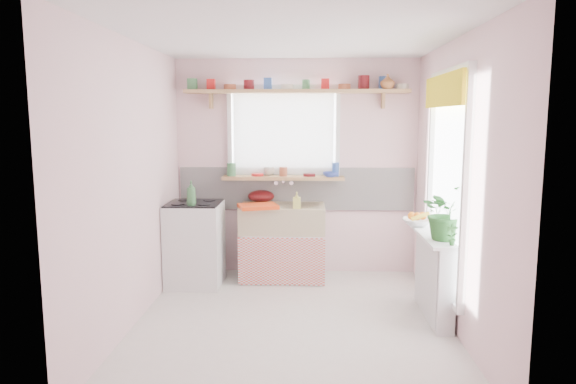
{
  "coord_description": "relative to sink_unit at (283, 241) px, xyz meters",
  "views": [
    {
      "loc": [
        0.14,
        -4.39,
        1.82
      ],
      "look_at": [
        -0.06,
        0.55,
        1.11
      ],
      "focal_mm": 32.0,
      "sensor_mm": 36.0,
      "label": 1
    }
  ],
  "objects": [
    {
      "name": "shelf_crockery",
      "position": [
        0.11,
        0.18,
        1.76
      ],
      "size": [
        2.47,
        0.11,
        0.12
      ],
      "color": "#3F7F4C",
      "rests_on": "pine_shelf"
    },
    {
      "name": "sill_cup",
      "position": [
        -0.17,
        0.25,
        0.78
      ],
      "size": [
        0.16,
        0.16,
        0.1
      ],
      "primitive_type": "imported",
      "rotation": [
        0.0,
        0.0,
        -0.25
      ],
      "color": "beige",
      "rests_on": "windowsill"
    },
    {
      "name": "colander",
      "position": [
        -0.26,
        0.21,
        0.49
      ],
      "size": [
        0.32,
        0.32,
        0.14
      ],
      "primitive_type": "ellipsoid",
      "rotation": [
        0.0,
        0.0,
        -0.03
      ],
      "color": "#510D10",
      "rests_on": "sink_unit"
    },
    {
      "name": "jade_plant",
      "position": [
        1.48,
        -1.27,
        0.59
      ],
      "size": [
        0.55,
        0.52,
        0.49
      ],
      "primitive_type": "imported",
      "rotation": [
        0.0,
        0.0,
        0.42
      ],
      "color": "#2B6A2A",
      "rests_on": "radiator_ledge"
    },
    {
      "name": "windowsill",
      "position": [
        -0.0,
        0.19,
        0.71
      ],
      "size": [
        1.4,
        0.22,
        0.04
      ],
      "primitive_type": "cube",
      "color": "tan",
      "rests_on": "room"
    },
    {
      "name": "cooker",
      "position": [
        -0.95,
        -0.24,
        0.03
      ],
      "size": [
        0.58,
        0.58,
        0.93
      ],
      "color": "white",
      "rests_on": "ground"
    },
    {
      "name": "radiator_ledge",
      "position": [
        1.45,
        -1.09,
        -0.03
      ],
      "size": [
        0.22,
        0.95,
        0.78
      ],
      "color": "white",
      "rests_on": "ground"
    },
    {
      "name": "fruit",
      "position": [
        1.37,
        -0.69,
        0.44
      ],
      "size": [
        0.2,
        0.14,
        0.1
      ],
      "color": "orange",
      "rests_on": "fruit_bowl"
    },
    {
      "name": "soap_bottle_sink",
      "position": [
        0.16,
        -0.19,
        0.51
      ],
      "size": [
        0.08,
        0.08,
        0.18
      ],
      "primitive_type": "imported",
      "rotation": [
        0.0,
        0.0,
        -0.02
      ],
      "color": "#D4D75F",
      "rests_on": "sink_unit"
    },
    {
      "name": "herb_pot",
      "position": [
        1.48,
        -1.48,
        0.44
      ],
      "size": [
        0.12,
        0.1,
        0.19
      ],
      "primitive_type": "imported",
      "rotation": [
        0.0,
        0.0,
        -0.44
      ],
      "color": "#2D6629",
      "rests_on": "radiator_ledge"
    },
    {
      "name": "dish_tray",
      "position": [
        -0.26,
        -0.19,
        0.44
      ],
      "size": [
        0.48,
        0.42,
        0.04
      ],
      "primitive_type": "cube",
      "rotation": [
        0.0,
        0.0,
        0.32
      ],
      "color": "#F04615",
      "rests_on": "sink_unit"
    },
    {
      "name": "pine_shelf",
      "position": [
        0.15,
        0.18,
        1.69
      ],
      "size": [
        2.52,
        0.24,
        0.04
      ],
      "primitive_type": "cube",
      "color": "tan",
      "rests_on": "room"
    },
    {
      "name": "cooker_bottle",
      "position": [
        -0.94,
        -0.42,
        0.61
      ],
      "size": [
        0.13,
        0.13,
        0.26
      ],
      "primitive_type": "imported",
      "rotation": [
        0.0,
        0.0,
        0.29
      ],
      "color": "#397341",
      "rests_on": "cooker"
    },
    {
      "name": "sink_unit",
      "position": [
        0.0,
        0.0,
        0.0
      ],
      "size": [
        0.95,
        0.65,
        1.11
      ],
      "color": "white",
      "rests_on": "ground"
    },
    {
      "name": "sill_crockery",
      "position": [
        -0.0,
        0.19,
        0.78
      ],
      "size": [
        1.35,
        0.11,
        0.12
      ],
      "color": "#3F7F4C",
      "rests_on": "windowsill"
    },
    {
      "name": "room",
      "position": [
        0.81,
        -0.43,
        0.94
      ],
      "size": [
        3.2,
        3.2,
        3.2
      ],
      "color": "white",
      "rests_on": "ground"
    },
    {
      "name": "shelf_vase",
      "position": [
        1.16,
        0.12,
        1.79
      ],
      "size": [
        0.18,
        0.18,
        0.16
      ],
      "primitive_type": "imported",
      "rotation": [
        0.0,
        0.0,
        -0.15
      ],
      "color": "#9E6130",
      "rests_on": "pine_shelf"
    },
    {
      "name": "sill_bowl",
      "position": [
        0.54,
        0.13,
        0.76
      ],
      "size": [
        0.22,
        0.22,
        0.06
      ],
      "primitive_type": "imported",
      "rotation": [
        0.0,
        0.0,
        -0.31
      ],
      "color": "#3449AA",
      "rests_on": "windowsill"
    },
    {
      "name": "fruit_bowl",
      "position": [
        1.36,
        -0.69,
        0.38
      ],
      "size": [
        0.32,
        0.32,
        0.07
      ],
      "primitive_type": "imported",
      "rotation": [
        0.0,
        0.0,
        -0.14
      ],
      "color": "white",
      "rests_on": "radiator_ledge"
    }
  ]
}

